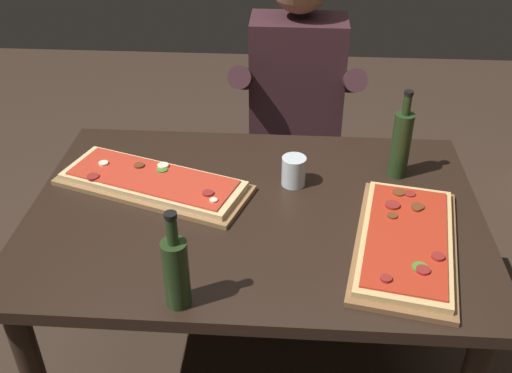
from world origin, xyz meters
The scene contains 9 objects.
ground_plane centered at (0.00, 0.00, 0.00)m, with size 6.40×6.40×0.00m, color #38281E.
dining_table centered at (0.00, 0.00, 0.64)m, with size 1.40×0.96×0.74m.
pizza_rectangular_front centered at (-0.34, 0.10, 0.76)m, with size 0.68×0.43×0.05m.
pizza_rectangular_left centered at (0.44, -0.15, 0.76)m, with size 0.38×0.60×0.05m.
wine_bottle_dark centered at (0.46, 0.23, 0.86)m, with size 0.06×0.06×0.31m.
oil_bottle_amber centered at (-0.16, -0.41, 0.85)m, with size 0.07×0.07×0.28m.
tumbler_near_camera centered at (0.12, 0.15, 0.78)m, with size 0.08×0.08×0.10m.
diner_chair centered at (0.12, 0.86, 0.49)m, with size 0.44×0.44×0.87m.
seated_diner centered at (0.12, 0.74, 0.74)m, with size 0.53×0.41×1.33m.
Camera 1 is at (0.10, -1.47, 1.81)m, focal length 41.12 mm.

